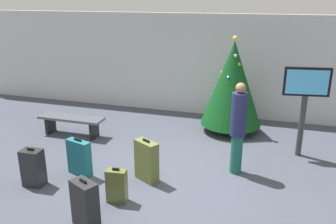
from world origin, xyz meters
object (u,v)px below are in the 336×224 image
(suitcase_1, at_px, (33,168))
(waiting_bench, at_px, (71,121))
(suitcase_0, at_px, (85,204))
(suitcase_3, at_px, (117,186))
(suitcase_2, at_px, (79,158))
(flight_info_kiosk, at_px, (305,95))
(suitcase_4, at_px, (147,161))
(holiday_tree, at_px, (232,84))
(traveller_0, at_px, (238,126))

(suitcase_1, bearing_deg, waiting_bench, 105.51)
(suitcase_0, height_order, suitcase_1, suitcase_0)
(suitcase_1, height_order, suitcase_3, suitcase_1)
(suitcase_0, height_order, suitcase_2, suitcase_0)
(flight_info_kiosk, distance_m, suitcase_4, 3.56)
(holiday_tree, distance_m, waiting_bench, 4.09)
(suitcase_0, bearing_deg, suitcase_3, 77.42)
(suitcase_1, relative_size, suitcase_3, 1.18)
(holiday_tree, distance_m, suitcase_4, 3.33)
(flight_info_kiosk, relative_size, suitcase_1, 2.64)
(suitcase_0, bearing_deg, holiday_tree, 71.23)
(traveller_0, height_order, suitcase_2, traveller_0)
(flight_info_kiosk, distance_m, traveller_0, 1.75)
(traveller_0, distance_m, suitcase_2, 3.10)
(traveller_0, xyz_separation_m, suitcase_3, (-1.79, -1.63, -0.68))
(waiting_bench, relative_size, suitcase_0, 2.11)
(traveller_0, height_order, suitcase_3, traveller_0)
(holiday_tree, bearing_deg, suitcase_0, -108.77)
(flight_info_kiosk, distance_m, waiting_bench, 5.45)
(flight_info_kiosk, bearing_deg, suitcase_1, -149.48)
(waiting_bench, height_order, suitcase_0, suitcase_0)
(suitcase_2, bearing_deg, flight_info_kiosk, 27.82)
(holiday_tree, height_order, suitcase_4, holiday_tree)
(flight_info_kiosk, distance_m, suitcase_2, 4.74)
(flight_info_kiosk, height_order, suitcase_4, flight_info_kiosk)
(waiting_bench, distance_m, suitcase_0, 3.80)
(suitcase_0, bearing_deg, flight_info_kiosk, 48.28)
(holiday_tree, bearing_deg, suitcase_1, -129.10)
(suitcase_0, distance_m, suitcase_4, 1.62)
(flight_info_kiosk, height_order, traveller_0, flight_info_kiosk)
(waiting_bench, distance_m, suitcase_3, 3.33)
(suitcase_1, relative_size, suitcase_2, 0.99)
(waiting_bench, bearing_deg, holiday_tree, 21.41)
(suitcase_3, xyz_separation_m, suitcase_4, (0.23, 0.83, 0.10))
(suitcase_3, bearing_deg, suitcase_4, 74.66)
(waiting_bench, bearing_deg, suitcase_3, -45.59)
(holiday_tree, height_order, traveller_0, holiday_tree)
(traveller_0, xyz_separation_m, suitcase_2, (-2.88, -0.97, -0.62))
(waiting_bench, bearing_deg, suitcase_4, -31.19)
(suitcase_3, height_order, suitcase_4, suitcase_4)
(waiting_bench, bearing_deg, suitcase_0, -55.25)
(suitcase_3, distance_m, suitcase_4, 0.87)
(traveller_0, xyz_separation_m, suitcase_0, (-1.96, -2.37, -0.60))
(suitcase_0, bearing_deg, suitcase_1, 152.38)
(flight_info_kiosk, xyz_separation_m, suitcase_2, (-4.10, -2.16, -1.02))
(traveller_0, relative_size, suitcase_2, 2.43)
(suitcase_1, bearing_deg, holiday_tree, 50.90)
(holiday_tree, distance_m, flight_info_kiosk, 1.92)
(traveller_0, relative_size, suitcase_4, 2.20)
(flight_info_kiosk, bearing_deg, holiday_tree, 147.91)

